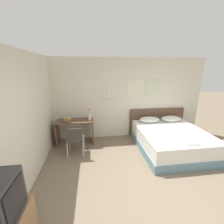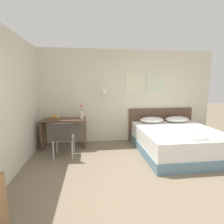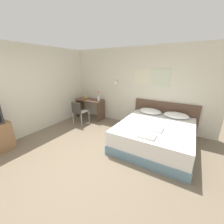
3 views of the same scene
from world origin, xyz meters
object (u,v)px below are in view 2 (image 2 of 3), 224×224
folded_towel_near_foot (188,131)px  desk (64,128)px  pillow_right (177,119)px  headboard (160,124)px  folded_towel_mid_bed (196,137)px  bed (177,141)px  desk_chair (63,136)px  pillow_left (152,120)px  fruit_bowl (56,118)px  flower_vase (82,114)px

folded_towel_near_foot → desk: bearing=159.9°
pillow_right → folded_towel_near_foot: size_ratio=2.12×
headboard → folded_towel_mid_bed: size_ratio=5.49×
bed → desk: bearing=165.3°
desk → desk_chair: size_ratio=1.34×
pillow_right → folded_towel_near_foot: pillow_right is taller
pillow_right → pillow_left: bearing=180.0°
pillow_left → desk: desk is taller
folded_towel_near_foot → fruit_bowl: 3.25m
pillow_left → desk_chair: size_ratio=0.81×
bed → headboard: headboard is taller
headboard → pillow_right: (0.38, -0.29, 0.19)m
pillow_right → desk: 3.19m
pillow_right → folded_towel_near_foot: bearing=-105.9°
desk_chair → pillow_right: bearing=13.9°
pillow_right → flower_vase: flower_vase is taller
pillow_right → folded_towel_mid_bed: size_ratio=1.90×
folded_towel_mid_bed → desk: desk is taller
headboard → desk: 2.82m
headboard → folded_towel_mid_bed: (-0.00, -1.84, 0.14)m
fruit_bowl → flower_vase: (0.67, -0.01, 0.09)m
desk → folded_towel_near_foot: bearing=-20.1°
bed → desk_chair: size_ratio=2.50×
headboard → flower_vase: size_ratio=5.20×
headboard → pillow_right: 0.52m
pillow_right → bed: bearing=-115.9°
pillow_left → headboard: bearing=37.3°
pillow_right → flower_vase: 2.73m
bed → pillow_right: (0.38, 0.78, 0.38)m
desk → pillow_left: bearing=1.1°
bed → flower_vase: 2.52m
folded_towel_near_foot → fruit_bowl: (-3.08, 1.01, 0.19)m
fruit_bowl → folded_towel_near_foot: bearing=-18.2°
desk → desk_chair: (0.07, -0.72, -0.02)m
headboard → desk: (-2.80, -0.34, 0.05)m
pillow_left → flower_vase: bearing=-177.3°
pillow_right → folded_towel_mid_bed: pillow_right is taller
desk → flower_vase: (0.46, -0.05, 0.37)m
folded_towel_mid_bed → desk: size_ratio=0.32×
pillow_left → desk_chair: (-2.35, -0.77, -0.16)m
pillow_right → fruit_bowl: size_ratio=2.70×
pillow_right → desk: desk is taller
desk → pillow_right: bearing=0.9°
pillow_right → desk_chair: (-3.12, -0.77, -0.16)m
desk_chair → flower_vase: flower_vase is taller
folded_towel_near_foot → pillow_left: bearing=112.3°
headboard → folded_towel_near_foot: (0.07, -1.39, 0.14)m
bed → headboard: size_ratio=1.06×
headboard → pillow_right: headboard is taller
headboard → fruit_bowl: 3.05m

